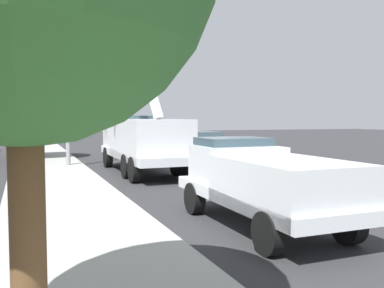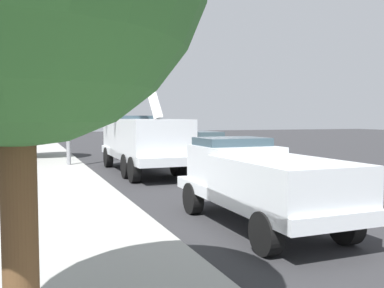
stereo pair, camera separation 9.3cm
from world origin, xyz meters
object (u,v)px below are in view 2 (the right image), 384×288
at_px(traffic_cone_trailing, 156,156).
at_px(traffic_signal_mast, 71,62).
at_px(utility_bucket_truck, 142,139).
at_px(traffic_cone_mid_front, 272,186).
at_px(traffic_cone_mid_rear, 198,167).
at_px(passing_minivan, 202,142).
at_px(service_pickup_truck, 260,180).

distance_m(traffic_cone_trailing, traffic_signal_mast, 7.39).
distance_m(utility_bucket_truck, traffic_cone_mid_front, 8.23).
bearing_deg(traffic_cone_trailing, utility_bucket_truck, 157.50).
height_order(traffic_cone_mid_front, traffic_cone_mid_rear, traffic_cone_mid_rear).
relative_size(passing_minivan, traffic_signal_mast, 0.62).
height_order(passing_minivan, traffic_cone_trailing, passing_minivan).
xyz_separation_m(utility_bucket_truck, traffic_cone_trailing, (4.26, -1.76, -1.22)).
bearing_deg(traffic_cone_trailing, traffic_signal_mast, 119.93).
xyz_separation_m(passing_minivan, traffic_cone_mid_rear, (-8.42, 3.31, -0.55)).
distance_m(utility_bucket_truck, service_pickup_truck, 10.74).
height_order(utility_bucket_truck, traffic_cone_mid_rear, utility_bucket_truck).
height_order(service_pickup_truck, passing_minivan, service_pickup_truck).
distance_m(utility_bucket_truck, passing_minivan, 8.16).
height_order(utility_bucket_truck, service_pickup_truck, utility_bucket_truck).
height_order(passing_minivan, traffic_cone_mid_rear, passing_minivan).
distance_m(service_pickup_truck, traffic_signal_mast, 13.36).
xyz_separation_m(utility_bucket_truck, traffic_cone_mid_front, (-7.73, -2.56, -1.19)).
height_order(service_pickup_truck, traffic_signal_mast, traffic_signal_mast).
relative_size(service_pickup_truck, passing_minivan, 1.17).
bearing_deg(traffic_cone_mid_rear, service_pickup_truck, 170.33).
distance_m(utility_bucket_truck, traffic_signal_mast, 4.98).
distance_m(traffic_cone_mid_rear, traffic_signal_mast, 7.92).
relative_size(passing_minivan, traffic_cone_mid_rear, 5.72).
xyz_separation_m(traffic_cone_mid_rear, traffic_cone_trailing, (6.51, 0.23, -0.04)).
xyz_separation_m(traffic_cone_mid_front, traffic_cone_trailing, (11.99, 0.80, -0.02)).
bearing_deg(passing_minivan, traffic_signal_mast, 119.23).
height_order(service_pickup_truck, traffic_cone_trailing, service_pickup_truck).
xyz_separation_m(service_pickup_truck, traffic_cone_mid_front, (2.99, -2.01, -0.72)).
relative_size(utility_bucket_truck, service_pickup_truck, 1.46).
height_order(passing_minivan, traffic_signal_mast, traffic_signal_mast).
distance_m(service_pickup_truck, traffic_cone_trailing, 15.04).
distance_m(service_pickup_truck, traffic_cone_mid_front, 3.67).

